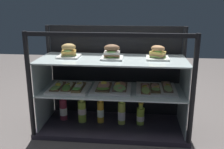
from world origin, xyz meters
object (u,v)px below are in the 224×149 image
object	(u,v)px
open_sandwich_tray_near_right_corner	(156,88)
juice_bottle_front_fourth	(140,116)
open_sandwich_tray_right_of_center	(69,87)
juice_bottle_front_middle	(101,111)
plated_roll_sandwich_mid_left	(112,53)
plated_roll_sandwich_near_left_corner	(158,54)
plated_roll_sandwich_far_left	(69,52)
juice_bottle_back_left	(82,111)
juice_bottle_near_post	(122,113)
open_sandwich_tray_center	(111,87)
juice_bottle_front_right_end	(63,109)

from	to	relation	value
open_sandwich_tray_near_right_corner	juice_bottle_front_fourth	size ratio (longest dim) A/B	1.70
open_sandwich_tray_right_of_center	juice_bottle_front_middle	size ratio (longest dim) A/B	1.34
plated_roll_sandwich_mid_left	plated_roll_sandwich_near_left_corner	bearing A→B (deg)	5.94
plated_roll_sandwich_far_left	juice_bottle_back_left	distance (m)	0.53
open_sandwich_tray_near_right_corner	juice_bottle_front_middle	xyz separation A→B (m)	(-0.47, 0.01, -0.23)
plated_roll_sandwich_far_left	open_sandwich_tray_right_of_center	size ratio (longest dim) A/B	0.54
plated_roll_sandwich_near_left_corner	juice_bottle_near_post	distance (m)	0.59
juice_bottle_near_post	juice_bottle_back_left	bearing A→B (deg)	179.09
plated_roll_sandwich_near_left_corner	open_sandwich_tray_center	world-z (taller)	plated_roll_sandwich_near_left_corner
juice_bottle_front_middle	plated_roll_sandwich_mid_left	bearing A→B (deg)	-20.57
plated_roll_sandwich_mid_left	open_sandwich_tray_near_right_corner	xyz separation A→B (m)	(0.36, 0.03, -0.29)
juice_bottle_front_right_end	juice_bottle_front_middle	distance (m)	0.34
open_sandwich_tray_right_of_center	juice_bottle_back_left	bearing A→B (deg)	33.15
plated_roll_sandwich_far_left	plated_roll_sandwich_mid_left	xyz separation A→B (m)	(0.36, -0.03, 0.00)
open_sandwich_tray_right_of_center	juice_bottle_front_fourth	bearing A→B (deg)	5.67
plated_roll_sandwich_mid_left	juice_bottle_near_post	distance (m)	0.54
open_sandwich_tray_right_of_center	juice_bottle_back_left	xyz separation A→B (m)	(0.09, 0.06, -0.23)
plated_roll_sandwich_far_left	juice_bottle_front_middle	world-z (taller)	plated_roll_sandwich_far_left
plated_roll_sandwich_far_left	open_sandwich_tray_right_of_center	distance (m)	0.30
juice_bottle_front_fourth	open_sandwich_tray_near_right_corner	bearing A→B (deg)	-3.97
open_sandwich_tray_near_right_corner	juice_bottle_back_left	size ratio (longest dim) A/B	1.37
juice_bottle_front_middle	juice_bottle_front_fourth	distance (m)	0.35
plated_roll_sandwich_near_left_corner	juice_bottle_front_middle	xyz separation A→B (m)	(-0.47, 0.00, -0.52)
juice_bottle_front_middle	plated_roll_sandwich_far_left	bearing A→B (deg)	-178.72
plated_roll_sandwich_far_left	open_sandwich_tray_center	xyz separation A→B (m)	(0.36, -0.03, -0.29)
plated_roll_sandwich_mid_left	juice_bottle_front_middle	size ratio (longest dim) A/B	0.70
juice_bottle_front_right_end	juice_bottle_front_middle	world-z (taller)	juice_bottle_front_middle
open_sandwich_tray_near_right_corner	juice_bottle_front_middle	distance (m)	0.52
open_sandwich_tray_near_right_corner	juice_bottle_front_fourth	xyz separation A→B (m)	(-0.12, 0.01, -0.26)
plated_roll_sandwich_far_left	open_sandwich_tray_center	bearing A→B (deg)	-4.48
juice_bottle_front_right_end	juice_bottle_front_middle	xyz separation A→B (m)	(0.34, -0.02, 0.01)
open_sandwich_tray_near_right_corner	juice_bottle_front_fourth	distance (m)	0.28
plated_roll_sandwich_mid_left	open_sandwich_tray_right_of_center	size ratio (longest dim) A/B	0.52
plated_roll_sandwich_near_left_corner	juice_bottle_near_post	size ratio (longest dim) A/B	0.72
plated_roll_sandwich_mid_left	juice_bottle_back_left	bearing A→B (deg)	172.37
open_sandwich_tray_near_right_corner	juice_bottle_front_right_end	bearing A→B (deg)	177.56
plated_roll_sandwich_mid_left	open_sandwich_tray_right_of_center	world-z (taller)	plated_roll_sandwich_mid_left
plated_roll_sandwich_mid_left	juice_bottle_front_middle	bearing A→B (deg)	159.43
juice_bottle_back_left	juice_bottle_front_fourth	world-z (taller)	juice_bottle_back_left
plated_roll_sandwich_mid_left	juice_bottle_front_right_end	bearing A→B (deg)	172.01
plated_roll_sandwich_near_left_corner	open_sandwich_tray_right_of_center	xyz separation A→B (m)	(-0.72, -0.06, -0.29)
juice_bottle_front_fourth	plated_roll_sandwich_mid_left	bearing A→B (deg)	-171.36
plated_roll_sandwich_mid_left	open_sandwich_tray_near_right_corner	world-z (taller)	plated_roll_sandwich_mid_left
plated_roll_sandwich_far_left	juice_bottle_front_fourth	distance (m)	0.82
juice_bottle_near_post	plated_roll_sandwich_near_left_corner	bearing A→B (deg)	1.40
plated_roll_sandwich_near_left_corner	juice_bottle_near_post	bearing A→B (deg)	-178.60
open_sandwich_tray_right_of_center	juice_bottle_front_fourth	distance (m)	0.66
plated_roll_sandwich_far_left	juice_bottle_front_fourth	bearing A→B (deg)	0.23
plated_roll_sandwich_mid_left	open_sandwich_tray_center	world-z (taller)	plated_roll_sandwich_mid_left
plated_roll_sandwich_far_left	juice_bottle_front_right_end	bearing A→B (deg)	161.01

